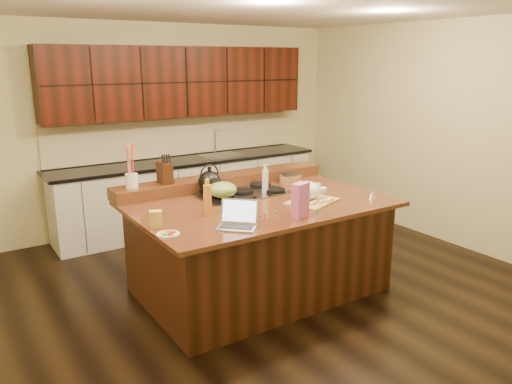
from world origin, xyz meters
TOP-DOWN VIEW (x-y plane):
  - room at (0.00, 0.00)m, footprint 5.52×5.02m
  - island at (0.00, 0.00)m, footprint 2.40×1.60m
  - back_ledge at (0.00, 0.70)m, footprint 2.40×0.30m
  - cooktop at (0.00, 0.30)m, footprint 0.92×0.52m
  - back_counter at (0.30, 2.23)m, footprint 3.70×0.66m
  - kettle at (-0.30, 0.43)m, footprint 0.25×0.25m
  - green_bowl at (-0.30, 0.17)m, footprint 0.34×0.34m
  - laptop at (-0.55, -0.53)m, footprint 0.39×0.39m
  - oil_bottle at (-0.61, -0.12)m, footprint 0.09×0.09m
  - vinegar_bottle at (0.20, 0.19)m, footprint 0.07×0.07m
  - wooden_tray at (0.38, -0.27)m, footprint 0.57×0.49m
  - ramekin_a at (0.73, 0.10)m, footprint 0.11×0.11m
  - ramekin_b at (0.73, -0.07)m, footprint 0.13×0.13m
  - ramekin_c at (0.79, 0.10)m, footprint 0.11×0.11m
  - strainer_bowl at (0.68, 0.40)m, footprint 0.29×0.29m
  - kitchen_timer at (0.98, -0.51)m, footprint 0.10×0.10m
  - pink_bag at (0.03, -0.60)m, footprint 0.18×0.13m
  - candy_plate at (-1.11, -0.41)m, footprint 0.23×0.23m
  - package_box at (-1.12, -0.20)m, footprint 0.12×0.10m
  - utensil_crock at (-1.00, 0.70)m, footprint 0.15×0.15m
  - knife_block at (-0.66, 0.70)m, footprint 0.11×0.18m
  - gumdrop_0 at (-0.26, -0.42)m, footprint 0.02×0.02m
  - gumdrop_1 at (0.22, -0.60)m, footprint 0.02×0.02m
  - gumdrop_2 at (0.02, -0.57)m, footprint 0.02×0.02m
  - gumdrop_3 at (-0.20, -0.39)m, footprint 0.02×0.02m
  - gumdrop_4 at (-0.01, -0.60)m, footprint 0.02×0.02m
  - gumdrop_5 at (-0.08, -0.39)m, footprint 0.02×0.02m
  - gumdrop_6 at (-0.26, -0.49)m, footprint 0.02×0.02m
  - gumdrop_7 at (0.22, -0.50)m, footprint 0.02×0.02m
  - gumdrop_8 at (0.07, -0.55)m, footprint 0.02×0.02m
  - gumdrop_9 at (0.02, -0.56)m, footprint 0.02×0.02m
  - gumdrop_10 at (0.09, -0.42)m, footprint 0.02×0.02m
  - gumdrop_11 at (-0.09, -0.43)m, footprint 0.02×0.02m
  - gumdrop_12 at (-0.04, -0.62)m, footprint 0.02×0.02m

SIDE VIEW (x-z plane):
  - island at x=0.00m, z-range 0.00..0.92m
  - candy_plate at x=-1.11m, z-range 0.92..0.93m
  - gumdrop_0 at x=-0.26m, z-range 0.92..0.94m
  - gumdrop_1 at x=0.22m, z-range 0.92..0.94m
  - gumdrop_2 at x=0.02m, z-range 0.92..0.94m
  - gumdrop_3 at x=-0.20m, z-range 0.92..0.94m
  - gumdrop_4 at x=-0.01m, z-range 0.92..0.94m
  - gumdrop_5 at x=-0.08m, z-range 0.92..0.94m
  - gumdrop_6 at x=-0.26m, z-range 0.92..0.94m
  - gumdrop_7 at x=0.22m, z-range 0.92..0.94m
  - gumdrop_8 at x=0.07m, z-range 0.92..0.94m
  - gumdrop_9 at x=0.02m, z-range 0.92..0.94m
  - gumdrop_10 at x=0.09m, z-range 0.92..0.94m
  - gumdrop_11 at x=-0.09m, z-range 0.92..0.94m
  - gumdrop_12 at x=-0.04m, z-range 0.92..0.94m
  - cooktop at x=0.00m, z-range 0.91..0.96m
  - ramekin_a at x=0.73m, z-range 0.92..0.96m
  - ramekin_b at x=0.73m, z-range 0.92..0.96m
  - ramekin_c at x=0.79m, z-range 0.92..0.96m
  - kitchen_timer at x=0.98m, z-range 0.92..0.99m
  - strainer_bowl at x=0.68m, z-range 0.92..1.01m
  - laptop at x=-0.55m, z-range 0.87..1.08m
  - back_ledge at x=0.00m, z-range 0.92..1.04m
  - back_counter at x=0.30m, z-range -0.22..2.18m
  - package_box at x=-1.12m, z-range 0.92..1.06m
  - wooden_tray at x=0.38m, z-range 0.91..1.10m
  - green_bowl at x=-0.30m, z-range 0.97..1.11m
  - vinegar_bottle at x=0.20m, z-range 0.92..1.17m
  - oil_bottle at x=-0.61m, z-range 0.92..1.19m
  - kettle at x=-0.30m, z-range 0.97..1.17m
  - pink_bag at x=0.03m, z-range 0.92..1.22m
  - utensil_crock at x=-1.00m, z-range 1.04..1.18m
  - knife_block at x=-0.66m, z-range 1.04..1.25m
  - room at x=0.00m, z-range -0.01..2.71m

